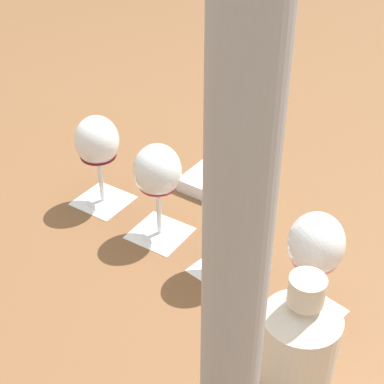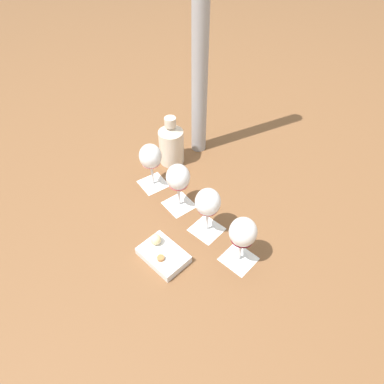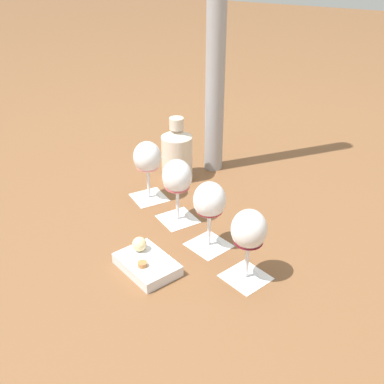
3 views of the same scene
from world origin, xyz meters
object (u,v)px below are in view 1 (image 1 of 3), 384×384
(snack_dish, at_px, (224,185))
(umbrella_pole, at_px, (246,96))
(wine_glass_2, at_px, (158,175))
(wine_glass_0, at_px, (316,248))
(ceramic_vase, at_px, (298,348))
(wine_glass_1, at_px, (228,209))
(wine_glass_3, at_px, (97,144))

(snack_dish, relative_size, umbrella_pole, 0.19)
(wine_glass_2, distance_m, umbrella_pole, 0.56)
(wine_glass_0, relative_size, umbrella_pole, 0.19)
(ceramic_vase, bearing_deg, wine_glass_2, -50.95)
(wine_glass_2, relative_size, ceramic_vase, 0.87)
(wine_glass_0, bearing_deg, umbrella_pole, 71.42)
(ceramic_vase, relative_size, snack_dish, 1.15)
(ceramic_vase, distance_m, snack_dish, 0.46)
(wine_glass_1, bearing_deg, wine_glass_2, -31.03)
(wine_glass_0, height_order, snack_dish, wine_glass_0)
(umbrella_pole, bearing_deg, wine_glass_3, -59.17)
(wine_glass_0, bearing_deg, wine_glass_1, -27.97)
(wine_glass_1, distance_m, ceramic_vase, 0.25)
(snack_dish, bearing_deg, wine_glass_3, 17.07)
(wine_glass_1, relative_size, ceramic_vase, 0.87)
(wine_glass_0, distance_m, snack_dish, 0.35)
(ceramic_vase, xyz_separation_m, umbrella_pole, (0.07, 0.12, 0.38))
(wine_glass_1, height_order, umbrella_pole, umbrella_pole)
(wine_glass_1, bearing_deg, ceramic_vase, 117.34)
(wine_glass_2, xyz_separation_m, ceramic_vase, (-0.24, 0.29, -0.04))
(wine_glass_1, relative_size, wine_glass_2, 1.00)
(wine_glass_2, height_order, snack_dish, wine_glass_2)
(wine_glass_3, bearing_deg, umbrella_pole, 120.83)
(wine_glass_1, height_order, wine_glass_2, same)
(wine_glass_3, distance_m, umbrella_pole, 0.66)
(wine_glass_1, xyz_separation_m, wine_glass_3, (0.25, -0.15, 0.00))
(wine_glass_3, xyz_separation_m, snack_dish, (-0.22, -0.07, -0.11))
(wine_glass_2, relative_size, wine_glass_3, 1.00)
(wine_glass_3, height_order, umbrella_pole, umbrella_pole)
(wine_glass_1, relative_size, wine_glass_3, 1.00)
(wine_glass_1, xyz_separation_m, wine_glass_2, (0.12, -0.07, -0.00))
(wine_glass_2, height_order, ceramic_vase, ceramic_vase)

